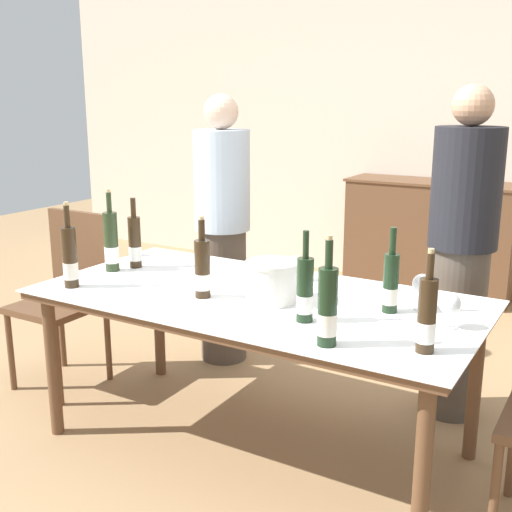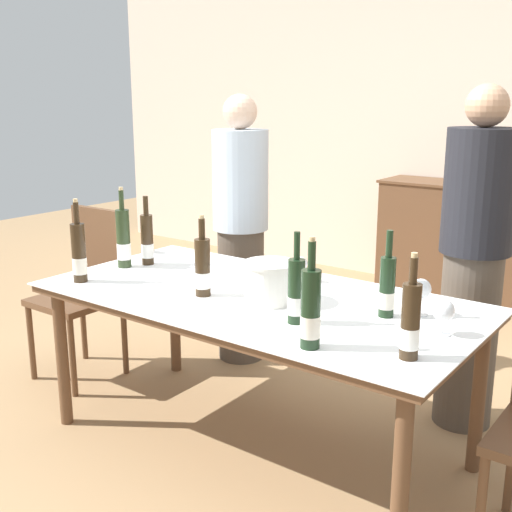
# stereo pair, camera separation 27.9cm
# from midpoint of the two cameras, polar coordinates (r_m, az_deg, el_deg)

# --- Properties ---
(ground_plane) EXTENTS (12.00, 12.00, 0.00)m
(ground_plane) POSITION_cam_midpoint_polar(r_m,az_deg,el_deg) (3.14, 2.65, -16.43)
(ground_plane) COLOR #A37F56
(back_wall) EXTENTS (8.00, 0.10, 2.80)m
(back_wall) POSITION_cam_midpoint_polar(r_m,az_deg,el_deg) (5.54, 21.25, 11.18)
(back_wall) COLOR beige
(back_wall) RESTS_ON ground_plane
(sideboard_cabinet) EXTENTS (1.36, 0.46, 0.93)m
(sideboard_cabinet) POSITION_cam_midpoint_polar(r_m,az_deg,el_deg) (5.37, 19.55, 1.16)
(sideboard_cabinet) COLOR brown
(sideboard_cabinet) RESTS_ON ground_plane
(dining_table) EXTENTS (1.96, 0.98, 0.73)m
(dining_table) POSITION_cam_midpoint_polar(r_m,az_deg,el_deg) (2.86, 2.80, -4.76)
(dining_table) COLOR brown
(dining_table) RESTS_ON ground_plane
(ice_bucket) EXTENTS (0.23, 0.23, 0.17)m
(ice_bucket) POSITION_cam_midpoint_polar(r_m,az_deg,el_deg) (2.73, 4.16, -2.24)
(ice_bucket) COLOR white
(ice_bucket) RESTS_ON dining_table
(wine_bottle_0) EXTENTS (0.06, 0.06, 0.35)m
(wine_bottle_0) POSITION_cam_midpoint_polar(r_m,az_deg,el_deg) (2.62, 14.60, -2.76)
(wine_bottle_0) COLOR black
(wine_bottle_0) RESTS_ON dining_table
(wine_bottle_1) EXTENTS (0.07, 0.07, 0.41)m
(wine_bottle_1) POSITION_cam_midpoint_polar(r_m,az_deg,el_deg) (3.31, -9.37, 1.39)
(wine_bottle_1) COLOR #28381E
(wine_bottle_1) RESTS_ON dining_table
(wine_bottle_2) EXTENTS (0.07, 0.07, 0.36)m
(wine_bottle_2) POSITION_cam_midpoint_polar(r_m,az_deg,el_deg) (2.80, -1.94, -1.14)
(wine_bottle_2) COLOR #332314
(wine_bottle_2) RESTS_ON dining_table
(wine_bottle_3) EXTENTS (0.07, 0.07, 0.36)m
(wine_bottle_3) POSITION_cam_midpoint_polar(r_m,az_deg,el_deg) (2.48, 6.82, -3.29)
(wine_bottle_3) COLOR black
(wine_bottle_3) RESTS_ON dining_table
(wine_bottle_4) EXTENTS (0.07, 0.07, 0.40)m
(wine_bottle_4) POSITION_cam_midpoint_polar(r_m,az_deg,el_deg) (3.09, -13.00, 0.15)
(wine_bottle_4) COLOR #332314
(wine_bottle_4) RESTS_ON dining_table
(wine_bottle_5) EXTENTS (0.06, 0.06, 0.36)m
(wine_bottle_5) POSITION_cam_midpoint_polar(r_m,az_deg,el_deg) (3.35, -7.32, 1.36)
(wine_bottle_5) COLOR #332314
(wine_bottle_5) RESTS_ON dining_table
(wine_bottle_6) EXTENTS (0.07, 0.07, 0.40)m
(wine_bottle_6) POSITION_cam_midpoint_polar(r_m,az_deg,el_deg) (2.24, 8.45, -4.88)
(wine_bottle_6) COLOR black
(wine_bottle_6) RESTS_ON dining_table
(wine_bottle_7) EXTENTS (0.07, 0.07, 0.37)m
(wine_bottle_7) POSITION_cam_midpoint_polar(r_m,az_deg,el_deg) (2.23, 17.10, -5.74)
(wine_bottle_7) COLOR #332314
(wine_bottle_7) RESTS_ON dining_table
(wine_glass_0) EXTENTS (0.08, 0.08, 0.14)m
(wine_glass_0) POSITION_cam_midpoint_polar(r_m,az_deg,el_deg) (2.49, 19.46, -4.70)
(wine_glass_0) COLOR white
(wine_glass_0) RESTS_ON dining_table
(wine_glass_1) EXTENTS (0.08, 0.08, 0.15)m
(wine_glass_1) POSITION_cam_midpoint_polar(r_m,az_deg,el_deg) (2.68, 17.38, -2.93)
(wine_glass_1) COLOR white
(wine_glass_1) RESTS_ON dining_table
(wine_glass_2) EXTENTS (0.07, 0.07, 0.12)m
(wine_glass_2) POSITION_cam_midpoint_polar(r_m,az_deg,el_deg) (3.03, 6.59, -0.81)
(wine_glass_2) COLOR white
(wine_glass_2) RESTS_ON dining_table
(chair_left_end) EXTENTS (0.42, 0.42, 0.97)m
(chair_left_end) POSITION_cam_midpoint_polar(r_m,az_deg,el_deg) (3.77, -12.77, -2.26)
(chair_left_end) COLOR brown
(chair_left_end) RESTS_ON ground_plane
(person_host) EXTENTS (0.33, 0.33, 1.60)m
(person_host) POSITION_cam_midpoint_polar(r_m,az_deg,el_deg) (3.83, 0.70, 2.20)
(person_host) COLOR #51473D
(person_host) RESTS_ON ground_plane
(person_guest_left) EXTENTS (0.33, 0.33, 1.65)m
(person_guest_left) POSITION_cam_midpoint_polar(r_m,az_deg,el_deg) (3.24, 21.16, -0.58)
(person_guest_left) COLOR #51473D
(person_guest_left) RESTS_ON ground_plane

